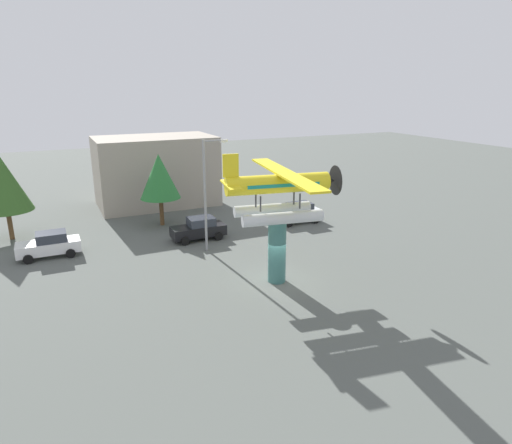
{
  "coord_description": "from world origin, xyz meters",
  "views": [
    {
      "loc": [
        -12.12,
        -22.73,
        11.66
      ],
      "look_at": [
        0.0,
        3.0,
        3.01
      ],
      "focal_mm": 31.66,
      "sensor_mm": 36.0,
      "label": 1
    }
  ],
  "objects": [
    {
      "name": "car_near_white",
      "position": [
        -12.56,
        10.58,
        0.88
      ],
      "size": [
        4.2,
        2.02,
        1.76
      ],
      "rotation": [
        0.0,
        0.0,
        3.14
      ],
      "color": "white",
      "rests_on": "ground"
    },
    {
      "name": "floatplane_monument",
      "position": [
        0.13,
        -0.02,
        5.68
      ],
      "size": [
        7.1,
        10.44,
        4.0
      ],
      "rotation": [
        0.0,
        0.0,
        -0.16
      ],
      "color": "silver",
      "rests_on": "display_pedestal"
    },
    {
      "name": "storefront_building",
      "position": [
        -2.13,
        22.0,
        3.41
      ],
      "size": [
        11.45,
        6.9,
        6.81
      ],
      "primitive_type": "cube",
      "color": "#9E9384",
      "rests_on": "ground"
    },
    {
      "name": "tree_east",
      "position": [
        -3.52,
        14.66,
        4.27
      ],
      "size": [
        3.4,
        3.4,
        6.17
      ],
      "color": "brown",
      "rests_on": "ground"
    },
    {
      "name": "tree_west",
      "position": [
        -15.19,
        15.99,
        4.48
      ],
      "size": [
        3.89,
        3.89,
        6.65
      ],
      "color": "brown",
      "rests_on": "ground"
    },
    {
      "name": "display_pedestal",
      "position": [
        0.0,
        0.0,
        2.0
      ],
      "size": [
        1.1,
        1.1,
        4.01
      ],
      "primitive_type": "cylinder",
      "color": "#386B66",
      "rests_on": "ground"
    },
    {
      "name": "car_far_silver",
      "position": [
        7.5,
        10.26,
        0.88
      ],
      "size": [
        4.2,
        2.02,
        1.76
      ],
      "rotation": [
        0.0,
        0.0,
        3.14
      ],
      "color": "silver",
      "rests_on": "ground"
    },
    {
      "name": "car_mid_black",
      "position": [
        -1.82,
        9.64,
        0.88
      ],
      "size": [
        4.2,
        2.02,
        1.76
      ],
      "rotation": [
        0.0,
        0.0,
        3.14
      ],
      "color": "black",
      "rests_on": "ground"
    },
    {
      "name": "ground_plane",
      "position": [
        0.0,
        0.0,
        0.0
      ],
      "size": [
        140.0,
        140.0,
        0.0
      ],
      "primitive_type": "plane",
      "color": "#515651"
    },
    {
      "name": "streetlight_primary",
      "position": [
        -1.92,
        7.02,
        4.68
      ],
      "size": [
        1.84,
        0.28,
        8.07
      ],
      "color": "gray",
      "rests_on": "ground"
    }
  ]
}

